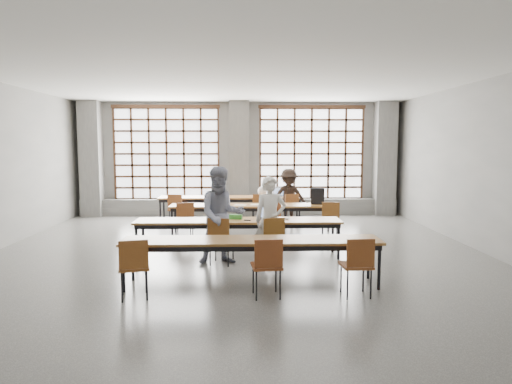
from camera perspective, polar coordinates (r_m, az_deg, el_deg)
The scene contains 39 objects.
floor at distance 9.07m, azimuth -2.34°, elevation -8.03°, with size 11.00×11.00×0.00m, color #51514E.
ceiling at distance 8.90m, azimuth -2.43°, elevation 14.40°, with size 11.00×11.00×0.00m, color silver.
wall_back at distance 14.31m, azimuth -2.09°, elevation 4.20°, with size 10.00×10.00×0.00m, color slate.
wall_front at distance 3.33m, azimuth -3.63°, elevation -1.75°, with size 10.00×10.00×0.00m, color slate.
wall_right at distance 10.08m, azimuth 27.41°, elevation 2.77°, with size 11.00×11.00×0.00m, color slate.
column_left at distance 14.77m, azimuth -19.88°, elevation 3.90°, with size 0.60×0.55×3.50m, color #51514F.
column_mid at distance 14.03m, azimuth -2.10°, elevation 4.16°, with size 0.60×0.55×3.50m, color #51514F.
column_right at distance 14.70m, azimuth 15.77°, elevation 4.02°, with size 0.60×0.55×3.50m, color #51514F.
window_left at distance 14.42m, azimuth -11.10°, elevation 4.70°, with size 3.32×0.12×3.00m.
window_right at distance 14.39m, azimuth 6.93°, elevation 4.76°, with size 3.32×0.12×3.00m.
sill_ledge at distance 14.24m, azimuth -2.08°, elevation -1.87°, with size 9.80×0.35×0.50m, color #51514F.
desk_row_a at distance 12.84m, azimuth -3.22°, elevation -0.87°, with size 4.00×0.70×0.73m.
desk_row_b at distance 11.12m, azimuth -0.42°, elevation -1.93°, with size 4.00×0.70×0.73m.
desk_row_c at distance 8.93m, azimuth -2.23°, elevation -3.90°, with size 4.00×0.70×0.73m.
desk_row_d at distance 7.13m, azimuth -0.52°, elevation -6.43°, with size 4.00×0.70×0.73m.
chair_back_left at distance 12.36m, azimuth -9.89°, elevation -1.82°, with size 0.51×0.51×0.88m.
chair_back_mid at distance 12.24m, azimuth 0.47°, elevation -1.81°, with size 0.44×0.45×0.88m.
chair_back_right at distance 12.30m, azimuth 4.29°, elevation -1.79°, with size 0.53×0.53×0.88m.
chair_mid_left at distance 10.61m, azimuth -8.92°, elevation -3.09°, with size 0.52×0.52×0.88m.
chair_mid_centre at distance 10.54m, azimuth 1.90°, elevation -3.08°, with size 0.48×0.49×0.88m.
chair_mid_right at distance 10.71m, azimuth 9.28°, elevation -3.01°, with size 0.47×0.48×0.88m.
chair_front_left at distance 8.35m, azimuth -4.47°, elevation -5.50°, with size 0.51×0.51×0.88m.
chair_front_right at distance 8.36m, azimuth 2.01°, elevation -5.48°, with size 0.52×0.52×0.88m.
chair_near_left at distance 6.73m, azimuth -15.04°, elevation -8.51°, with size 0.51×0.51×0.88m.
chair_near_mid at distance 6.56m, azimuth 1.43°, elevation -8.69°, with size 0.46×0.47×0.88m.
chair_near_right at distance 6.75m, azimuth 12.60°, elevation -8.41°, with size 0.44×0.45×0.88m.
student_male at distance 8.43m, azimuth 1.82°, elevation -3.52°, with size 0.59×0.39×1.61m, color silver.
student_female at distance 8.41m, azimuth -4.32°, elevation -2.93°, with size 0.87×0.68×1.79m, color #19224D.
student_back at distance 12.39m, azimuth 4.13°, elevation -0.64°, with size 0.99×0.57×1.54m, color black.
laptop_front at distance 9.03m, azimuth 1.31°, elevation -2.97°, with size 0.39×0.34×0.26m.
laptop_back at distance 12.97m, azimuth 2.84°, elevation -0.24°, with size 0.43×0.40×0.26m.
mouse at distance 8.94m, azimuth 3.88°, elevation -3.35°, with size 0.10×0.06×0.04m, color white.
green_box at distance 9.00m, azimuth -2.55°, elevation -3.12°, with size 0.25×0.09×0.09m, color #31802A.
phone at distance 8.82m, azimuth -1.07°, elevation -3.54°, with size 0.13×0.06×0.01m, color black.
paper_sheet_b at distance 11.06m, azimuth -1.97°, elevation -1.63°, with size 0.30×0.21×0.00m, color white.
paper_sheet_c at distance 11.12m, azimuth 0.09°, elevation -1.59°, with size 0.30×0.21×0.00m, color white.
backpack at distance 11.29m, azimuth 7.72°, elevation -0.51°, with size 0.32×0.20×0.40m, color black.
plastic_bag at distance 12.88m, azimuth 0.79°, elevation 0.09°, with size 0.26×0.21×0.29m, color white.
red_pouch at distance 6.82m, azimuth -15.04°, elevation -8.64°, with size 0.20×0.08×0.06m, color #A2141D.
Camera 1 is at (0.12, -8.80, 2.20)m, focal length 32.00 mm.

